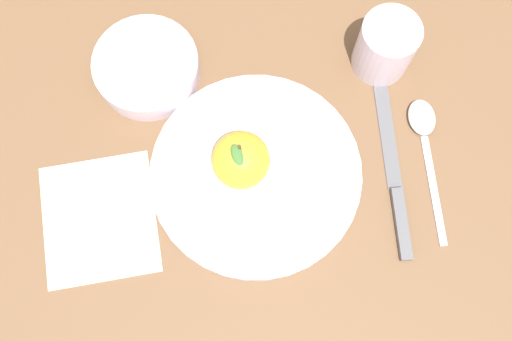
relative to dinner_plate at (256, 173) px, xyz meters
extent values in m
plane|color=brown|center=(0.00, 0.02, -0.01)|extent=(2.40, 2.40, 0.00)
cylinder|color=silver|center=(0.00, 0.00, 0.00)|extent=(0.26, 0.26, 0.01)
torus|color=silver|center=(0.00, 0.00, 0.00)|extent=(0.26, 0.26, 0.01)
sphere|color=gold|center=(0.00, -0.02, 0.04)|extent=(0.07, 0.07, 0.07)
cylinder|color=#4C3319|center=(0.00, -0.02, 0.08)|extent=(0.00, 0.00, 0.02)
ellipsoid|color=#386628|center=(0.01, -0.02, 0.09)|extent=(0.03, 0.02, 0.01)
cylinder|color=silver|center=(-0.09, -0.17, 0.01)|extent=(0.13, 0.13, 0.03)
torus|color=silver|center=(-0.09, -0.17, 0.02)|extent=(0.13, 0.13, 0.01)
cylinder|color=#AB9FAF|center=(-0.09, -0.17, 0.02)|extent=(0.11, 0.11, 0.01)
cylinder|color=silver|center=(-0.19, 0.11, 0.03)|extent=(0.07, 0.07, 0.08)
torus|color=silver|center=(-0.19, 0.11, 0.07)|extent=(0.07, 0.07, 0.01)
cylinder|color=#958B99|center=(-0.19, 0.11, 0.07)|extent=(0.06, 0.06, 0.01)
cube|color=#59595E|center=(-0.10, 0.14, -0.01)|extent=(0.14, 0.07, 0.00)
cube|color=#59595E|center=(0.01, 0.18, 0.00)|extent=(0.09, 0.04, 0.01)
ellipsoid|color=silver|center=(-0.13, 0.18, 0.00)|extent=(0.06, 0.05, 0.01)
cube|color=silver|center=(-0.04, 0.21, -0.01)|extent=(0.13, 0.06, 0.01)
cube|color=silver|center=(0.11, -0.16, -0.01)|extent=(0.19, 0.19, 0.00)
camera|label=1|loc=(0.17, 0.05, 0.66)|focal=39.77mm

